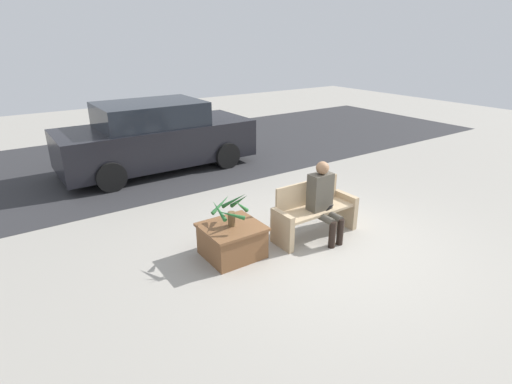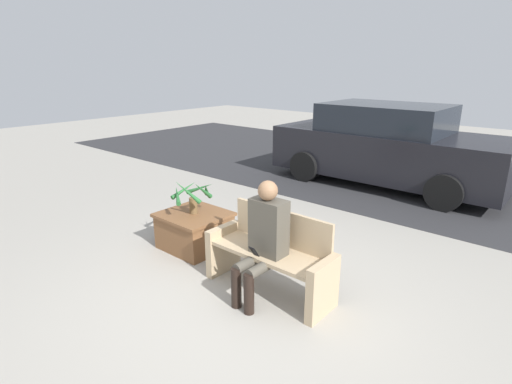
{
  "view_description": "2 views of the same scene",
  "coord_description": "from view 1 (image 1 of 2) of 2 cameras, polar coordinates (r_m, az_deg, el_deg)",
  "views": [
    {
      "loc": [
        -3.98,
        -3.87,
        3.01
      ],
      "look_at": [
        -0.85,
        0.69,
        0.84
      ],
      "focal_mm": 28.0,
      "sensor_mm": 36.0,
      "label": 1
    },
    {
      "loc": [
        2.42,
        -2.63,
        2.33
      ],
      "look_at": [
        -0.44,
        0.71,
        0.92
      ],
      "focal_mm": 28.0,
      "sensor_mm": 36.0,
      "label": 2
    }
  ],
  "objects": [
    {
      "name": "ground_plane",
      "position": [
        6.32,
        10.04,
        -7.38
      ],
      "size": [
        30.0,
        30.0,
        0.0
      ],
      "primitive_type": "plane",
      "color": "#9E998E"
    },
    {
      "name": "road_surface",
      "position": [
        11.13,
        -12.26,
        5.29
      ],
      "size": [
        20.0,
        6.0,
        0.01
      ],
      "primitive_type": "cube",
      "color": "#2D2D30",
      "rests_on": "ground_plane"
    },
    {
      "name": "bench",
      "position": [
        6.42,
        8.25,
        -2.72
      ],
      "size": [
        1.43,
        0.48,
        0.86
      ],
      "color": "tan",
      "rests_on": "ground_plane"
    },
    {
      "name": "person_seated",
      "position": [
        6.22,
        9.59,
        -0.78
      ],
      "size": [
        0.37,
        0.56,
        1.25
      ],
      "color": "#4C473D",
      "rests_on": "ground_plane"
    },
    {
      "name": "planter_box",
      "position": [
        5.82,
        -3.44,
        -6.78
      ],
      "size": [
        0.83,
        0.78,
        0.48
      ],
      "color": "brown",
      "rests_on": "ground_plane"
    },
    {
      "name": "potted_plant",
      "position": [
        5.62,
        -3.6,
        -2.4
      ],
      "size": [
        0.57,
        0.58,
        0.49
      ],
      "color": "brown",
      "rests_on": "planter_box"
    },
    {
      "name": "parked_car",
      "position": [
        9.78,
        -14.11,
        7.63
      ],
      "size": [
        4.46,
        1.98,
        1.6
      ],
      "color": "black",
      "rests_on": "ground_plane"
    }
  ]
}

